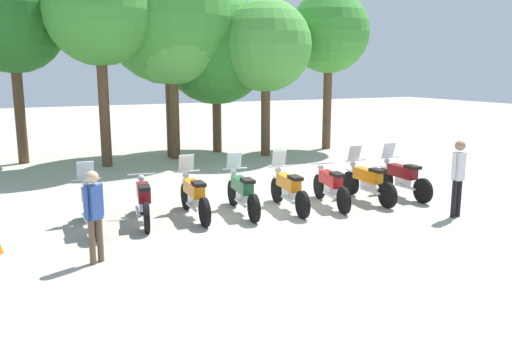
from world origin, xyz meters
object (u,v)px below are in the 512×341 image
Objects in this scene: motorcycle_7 at (402,177)px; person_1 at (458,172)px; motorcycle_1 at (144,200)px; tree_6 at (266,46)px; person_0 at (94,210)px; tree_5 at (216,49)px; motorcycle_6 at (367,181)px; tree_1 at (12,21)px; motorcycle_4 at (288,189)px; motorcycle_5 at (330,186)px; tree_2 at (99,12)px; motorcycle_0 at (91,205)px; motorcycle_2 at (194,195)px; tree_4 at (168,19)px; motorcycle_3 at (242,192)px; tree_7 at (329,33)px; tree_3 at (172,39)px.

person_1 reaches higher than motorcycle_7.
motorcycle_1 is 0.36× the size of tree_6.
person_0 is 13.04m from tree_5.
tree_5 reaches higher than motorcycle_6.
person_1 is 15.30m from tree_1.
tree_5 reaches higher than motorcycle_4.
motorcycle_7 is 1.23× the size of person_1.
tree_2 reaches higher than motorcycle_5.
tree_1 reaches higher than tree_5.
motorcycle_0 is 1.00× the size of motorcycle_2.
tree_2 is at bearing -11.34° from motorcycle_0.
motorcycle_5 is 0.32× the size of tree_1.
tree_4 is (-3.47, 11.04, 4.14)m from person_1.
motorcycle_5 is 10.07m from tree_2.
motorcycle_0 is 0.32× the size of tree_1.
motorcycle_5 is at bearing -94.58° from motorcycle_0.
tree_5 is (2.87, 8.99, 3.61)m from motorcycle_3.
person_1 is 11.91m from tree_5.
tree_7 reaches higher than motorcycle_1.
person_1 is at bearing -124.23° from person_0.
motorcycle_3 is (3.41, -0.22, 0.00)m from motorcycle_0.
motorcycle_1 is 4.58m from motorcycle_5.
motorcycle_5 is at bearing 38.57° from person_1.
motorcycle_0 is at bearing -116.79° from tree_4.
motorcycle_6 is at bearing -116.40° from tree_7.
tree_3 reaches higher than motorcycle_3.
tree_1 reaches higher than person_1.
person_1 is 12.46m from tree_2.
tree_5 is 2.20m from tree_6.
person_1 is (6.56, -2.70, 0.55)m from motorcycle_1.
motorcycle_3 is at bearing -92.92° from person_0.
tree_5 is at bearing 16.53° from tree_2.
person_0 is 0.26× the size of tree_5.
tree_2 reaches higher than person_1.
motorcycle_3 and motorcycle_4 have the same top height.
motorcycle_4 is at bearing -94.52° from motorcycle_0.
person_0 is 12.48m from tree_6.
tree_4 is (-1.44, 8.92, 4.69)m from motorcycle_5.
tree_5 is at bearing 11.85° from motorcycle_7.
tree_4 is 1.17× the size of tree_7.
motorcycle_3 is 0.32× the size of tree_1.
motorcycle_2 is 0.31× the size of tree_2.
tree_3 is at bearing -54.15° from person_0.
tree_5 is 1.06× the size of tree_6.
motorcycle_3 is 0.35× the size of tree_5.
person_1 is (-0.24, -2.11, 0.54)m from motorcycle_7.
motorcycle_1 is 0.99× the size of motorcycle_6.
motorcycle_2 is 9.04m from tree_3.
motorcycle_5 is 10.18m from tree_4.
motorcycle_6 is at bearing -72.87° from tree_3.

